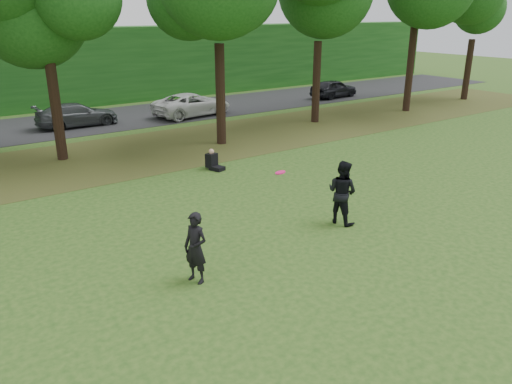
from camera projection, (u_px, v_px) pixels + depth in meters
ground at (342, 268)px, 12.35m from camera, size 120.00×120.00×0.00m
leaf_litter at (137, 153)px, 22.35m from camera, size 60.00×7.00×0.01m
street at (83, 122)px, 28.51m from camera, size 70.00×7.00×0.02m
far_hedge at (50, 68)px, 32.27m from camera, size 70.00×3.00×5.00m
player_left at (196, 248)px, 11.45m from camera, size 0.60×0.73×1.72m
player_right at (342, 192)px, 14.69m from camera, size 0.92×1.07×1.92m
parked_cars at (78, 116)px, 26.81m from camera, size 38.92×3.61×1.40m
frisbee at (280, 172)px, 12.90m from camera, size 0.35×0.35×0.10m
seated_person at (213, 162)px, 19.94m from camera, size 0.62×0.82×0.83m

